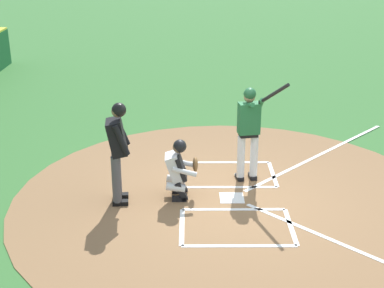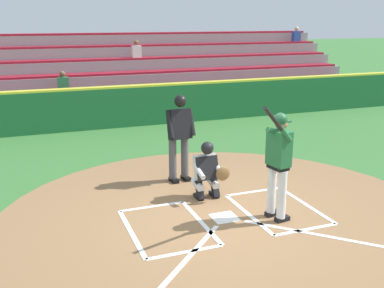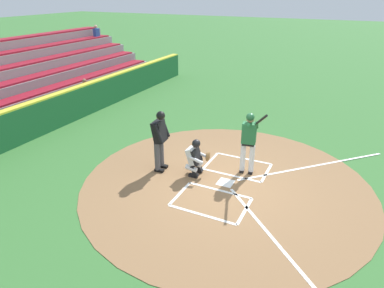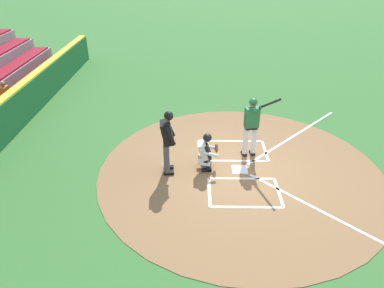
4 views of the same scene
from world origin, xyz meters
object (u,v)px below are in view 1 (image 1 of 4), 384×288
batter (249,127)px  baseball (236,175)px  catcher (179,168)px  plate_umpire (117,146)px

batter → baseball: 1.10m
catcher → plate_umpire: bearing=-79.9°
plate_umpire → baseball: size_ratio=25.20×
batter → catcher: batter is taller
catcher → baseball: (-0.90, 1.11, -0.55)m
baseball → plate_umpire: bearing=-63.5°
plate_umpire → baseball: (-1.09, 2.18, -1.04)m
catcher → baseball: 1.53m
batter → catcher: (0.72, -1.32, -0.51)m
plate_umpire → catcher: bearing=100.1°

